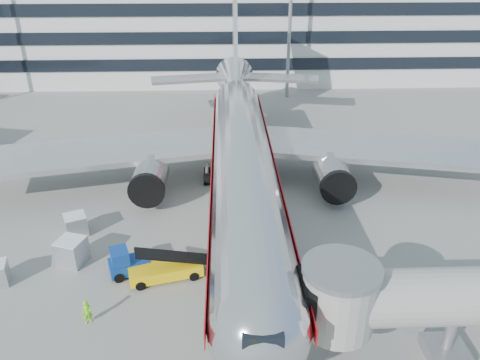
{
  "coord_description": "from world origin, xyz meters",
  "views": [
    {
      "loc": [
        -1.5,
        -26.38,
        20.31
      ],
      "look_at": [
        -0.32,
        6.13,
        4.0
      ],
      "focal_mm": 35.0,
      "sensor_mm": 36.0,
      "label": 1
    }
  ],
  "objects_px": {
    "cargo_container_right": "(76,225)",
    "ramp_worker": "(87,312)",
    "main_jet": "(241,149)",
    "cargo_container_left": "(72,251)",
    "belt_loader": "(166,269)",
    "baggage_tug": "(126,263)"
  },
  "relations": [
    {
      "from": "cargo_container_right",
      "to": "ramp_worker",
      "type": "distance_m",
      "value": 10.4
    },
    {
      "from": "main_jet",
      "to": "cargo_container_left",
      "type": "distance_m",
      "value": 16.52
    },
    {
      "from": "belt_loader",
      "to": "cargo_container_right",
      "type": "relative_size",
      "value": 2.54
    },
    {
      "from": "baggage_tug",
      "to": "cargo_container_left",
      "type": "height_order",
      "value": "baggage_tug"
    },
    {
      "from": "main_jet",
      "to": "baggage_tug",
      "type": "relative_size",
      "value": 16.62
    },
    {
      "from": "cargo_container_left",
      "to": "cargo_container_right",
      "type": "relative_size",
      "value": 1.07
    },
    {
      "from": "cargo_container_left",
      "to": "baggage_tug",
      "type": "bearing_deg",
      "value": -18.79
    },
    {
      "from": "main_jet",
      "to": "cargo_container_right",
      "type": "distance_m",
      "value": 15.14
    },
    {
      "from": "belt_loader",
      "to": "cargo_container_left",
      "type": "xyz_separation_m",
      "value": [
        -6.82,
        1.95,
        0.25
      ]
    },
    {
      "from": "cargo_container_right",
      "to": "cargo_container_left",
      "type": "bearing_deg",
      "value": -78.85
    },
    {
      "from": "main_jet",
      "to": "ramp_worker",
      "type": "xyz_separation_m",
      "value": [
        -9.82,
        -16.46,
        -3.44
      ]
    },
    {
      "from": "belt_loader",
      "to": "cargo_container_left",
      "type": "height_order",
      "value": "belt_loader"
    },
    {
      "from": "main_jet",
      "to": "baggage_tug",
      "type": "distance_m",
      "value": 14.8
    },
    {
      "from": "ramp_worker",
      "to": "baggage_tug",
      "type": "bearing_deg",
      "value": 47.88
    },
    {
      "from": "belt_loader",
      "to": "baggage_tug",
      "type": "bearing_deg",
      "value": 168.44
    },
    {
      "from": "baggage_tug",
      "to": "cargo_container_right",
      "type": "bearing_deg",
      "value": 133.36
    },
    {
      "from": "baggage_tug",
      "to": "cargo_container_left",
      "type": "xyz_separation_m",
      "value": [
        -4.11,
        1.4,
        0.07
      ]
    },
    {
      "from": "main_jet",
      "to": "cargo_container_right",
      "type": "bearing_deg",
      "value": -153.32
    },
    {
      "from": "ramp_worker",
      "to": "cargo_container_right",
      "type": "bearing_deg",
      "value": 84.23
    },
    {
      "from": "belt_loader",
      "to": "ramp_worker",
      "type": "distance_m",
      "value": 5.9
    },
    {
      "from": "main_jet",
      "to": "belt_loader",
      "type": "height_order",
      "value": "main_jet"
    },
    {
      "from": "main_jet",
      "to": "cargo_container_right",
      "type": "relative_size",
      "value": 24.39
    }
  ]
}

